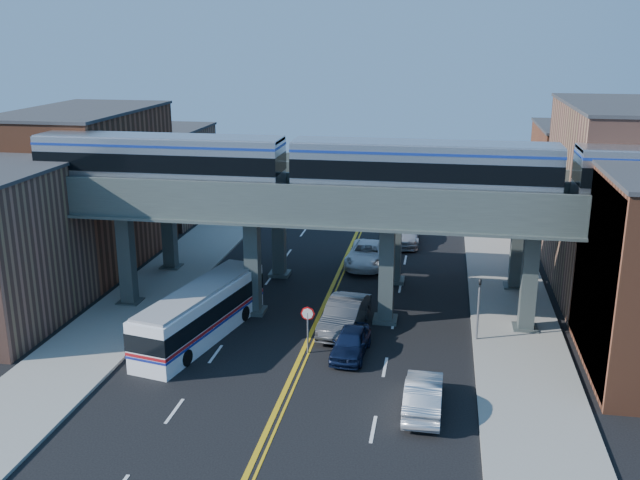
{
  "coord_description": "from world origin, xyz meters",
  "views": [
    {
      "loc": [
        6.87,
        -31.1,
        16.47
      ],
      "look_at": [
        0.12,
        7.8,
        4.87
      ],
      "focal_mm": 40.0,
      "sensor_mm": 36.0,
      "label": 1
    }
  ],
  "objects_px": {
    "car_lane_a": "(351,342)",
    "car_lane_b": "(344,315)",
    "car_parked_curb": "(423,395)",
    "transit_train": "(424,169)",
    "traffic_signal": "(479,303)",
    "car_lane_c": "(367,254)",
    "car_lane_d": "(404,232)",
    "transit_bus": "(201,313)",
    "stop_sign": "(308,322)"
  },
  "relations": [
    {
      "from": "car_lane_c",
      "to": "traffic_signal",
      "type": "bearing_deg",
      "value": -57.07
    },
    {
      "from": "car_lane_a",
      "to": "car_lane_b",
      "type": "xyz_separation_m",
      "value": [
        -0.78,
        3.19,
        0.19
      ]
    },
    {
      "from": "transit_train",
      "to": "stop_sign",
      "type": "bearing_deg",
      "value": -138.17
    },
    {
      "from": "car_parked_curb",
      "to": "car_lane_a",
      "type": "bearing_deg",
      "value": -51.71
    },
    {
      "from": "transit_train",
      "to": "traffic_signal",
      "type": "relative_size",
      "value": 11.02
    },
    {
      "from": "transit_bus",
      "to": "car_lane_b",
      "type": "height_order",
      "value": "transit_bus"
    },
    {
      "from": "stop_sign",
      "to": "traffic_signal",
      "type": "height_order",
      "value": "traffic_signal"
    },
    {
      "from": "car_lane_d",
      "to": "car_parked_curb",
      "type": "relative_size",
      "value": 1.28
    },
    {
      "from": "traffic_signal",
      "to": "car_lane_c",
      "type": "height_order",
      "value": "traffic_signal"
    },
    {
      "from": "car_lane_a",
      "to": "car_lane_b",
      "type": "distance_m",
      "value": 3.29
    },
    {
      "from": "transit_bus",
      "to": "car_lane_c",
      "type": "relative_size",
      "value": 1.85
    },
    {
      "from": "stop_sign",
      "to": "car_lane_d",
      "type": "xyz_separation_m",
      "value": [
        3.78,
        21.58,
        -0.88
      ]
    },
    {
      "from": "stop_sign",
      "to": "car_parked_curb",
      "type": "relative_size",
      "value": 0.56
    },
    {
      "from": "transit_bus",
      "to": "car_lane_c",
      "type": "xyz_separation_m",
      "value": [
        7.71,
        14.39,
        -0.59
      ]
    },
    {
      "from": "transit_train",
      "to": "car_lane_b",
      "type": "xyz_separation_m",
      "value": [
        -4.09,
        -1.69,
        -8.27
      ]
    },
    {
      "from": "car_lane_a",
      "to": "car_lane_c",
      "type": "xyz_separation_m",
      "value": [
        -0.78,
        15.27,
        0.1
      ]
    },
    {
      "from": "car_lane_a",
      "to": "transit_bus",
      "type": "bearing_deg",
      "value": 177.6
    },
    {
      "from": "traffic_signal",
      "to": "car_lane_b",
      "type": "xyz_separation_m",
      "value": [
        -7.4,
        0.31,
        -1.38
      ]
    },
    {
      "from": "stop_sign",
      "to": "car_parked_curb",
      "type": "xyz_separation_m",
      "value": [
        6.24,
        -5.04,
        -0.98
      ]
    },
    {
      "from": "car_lane_a",
      "to": "car_parked_curb",
      "type": "distance_m",
      "value": 6.5
    },
    {
      "from": "transit_bus",
      "to": "car_lane_d",
      "type": "height_order",
      "value": "transit_bus"
    },
    {
      "from": "traffic_signal",
      "to": "car_lane_b",
      "type": "height_order",
      "value": "traffic_signal"
    },
    {
      "from": "traffic_signal",
      "to": "car_lane_d",
      "type": "xyz_separation_m",
      "value": [
        -5.12,
        18.58,
        -1.42
      ]
    },
    {
      "from": "transit_train",
      "to": "car_lane_b",
      "type": "relative_size",
      "value": 8.1
    },
    {
      "from": "transit_bus",
      "to": "stop_sign",
      "type": "bearing_deg",
      "value": -87.23
    },
    {
      "from": "car_lane_c",
      "to": "car_lane_a",
      "type": "bearing_deg",
      "value": -85.01
    },
    {
      "from": "car_lane_b",
      "to": "traffic_signal",
      "type": "bearing_deg",
      "value": 3.99
    },
    {
      "from": "stop_sign",
      "to": "car_parked_curb",
      "type": "distance_m",
      "value": 8.08
    },
    {
      "from": "transit_train",
      "to": "car_lane_c",
      "type": "distance_m",
      "value": 13.94
    },
    {
      "from": "car_lane_b",
      "to": "car_parked_curb",
      "type": "height_order",
      "value": "car_lane_b"
    },
    {
      "from": "stop_sign",
      "to": "traffic_signal",
      "type": "bearing_deg",
      "value": 18.63
    },
    {
      "from": "transit_train",
      "to": "car_lane_a",
      "type": "bearing_deg",
      "value": -124.08
    },
    {
      "from": "car_lane_d",
      "to": "stop_sign",
      "type": "bearing_deg",
      "value": -101.76
    },
    {
      "from": "traffic_signal",
      "to": "transit_bus",
      "type": "height_order",
      "value": "traffic_signal"
    },
    {
      "from": "car_lane_a",
      "to": "car_lane_d",
      "type": "xyz_separation_m",
      "value": [
        1.5,
        21.47,
        0.15
      ]
    },
    {
      "from": "traffic_signal",
      "to": "transit_bus",
      "type": "relative_size",
      "value": 0.37
    },
    {
      "from": "car_lane_a",
      "to": "traffic_signal",
      "type": "bearing_deg",
      "value": 27.08
    },
    {
      "from": "car_lane_c",
      "to": "car_lane_d",
      "type": "height_order",
      "value": "car_lane_d"
    },
    {
      "from": "car_lane_a",
      "to": "car_lane_b",
      "type": "bearing_deg",
      "value": 107.24
    },
    {
      "from": "car_lane_c",
      "to": "transit_train",
      "type": "bearing_deg",
      "value": -66.44
    },
    {
      "from": "traffic_signal",
      "to": "car_lane_b",
      "type": "relative_size",
      "value": 0.73
    },
    {
      "from": "transit_bus",
      "to": "car_lane_b",
      "type": "xyz_separation_m",
      "value": [
        7.71,
        2.31,
        -0.5
      ]
    },
    {
      "from": "transit_train",
      "to": "car_lane_b",
      "type": "height_order",
      "value": "transit_train"
    },
    {
      "from": "traffic_signal",
      "to": "car_parked_curb",
      "type": "xyz_separation_m",
      "value": [
        -2.66,
        -8.04,
        -1.52
      ]
    },
    {
      "from": "stop_sign",
      "to": "car_lane_d",
      "type": "distance_m",
      "value": 21.93
    },
    {
      "from": "stop_sign",
      "to": "transit_bus",
      "type": "bearing_deg",
      "value": 170.92
    },
    {
      "from": "car_lane_d",
      "to": "car_lane_c",
      "type": "bearing_deg",
      "value": -112.0
    },
    {
      "from": "car_lane_a",
      "to": "car_parked_curb",
      "type": "relative_size",
      "value": 0.9
    },
    {
      "from": "car_lane_b",
      "to": "car_lane_d",
      "type": "distance_m",
      "value": 18.42
    },
    {
      "from": "transit_bus",
      "to": "car_lane_d",
      "type": "bearing_deg",
      "value": -14.02
    }
  ]
}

